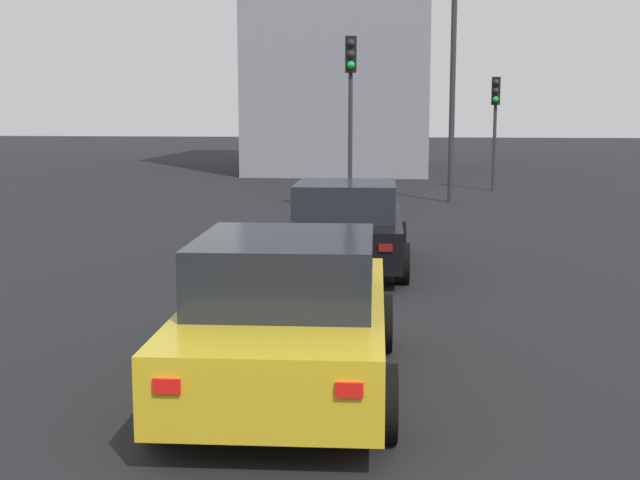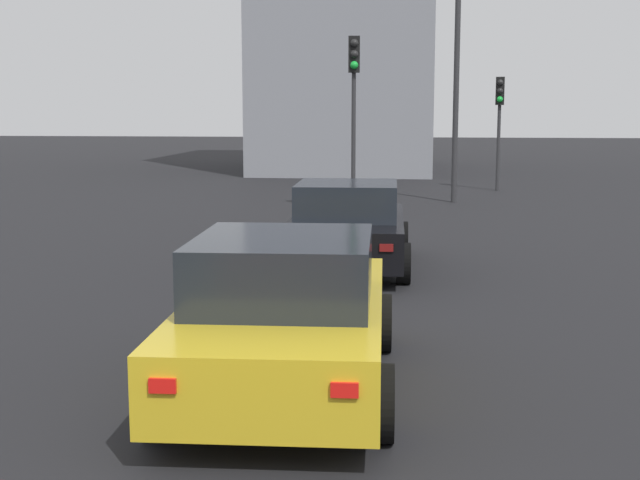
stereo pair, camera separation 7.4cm
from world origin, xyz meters
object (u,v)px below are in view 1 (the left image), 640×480
Objects in this scene: car_black_lead at (346,227)px; traffic_light_near_left at (495,109)px; car_yellow_second at (288,315)px; street_lamp_kerbside at (454,20)px; traffic_light_near_right at (351,88)px.

car_black_lead is 15.22m from traffic_light_near_left.
traffic_light_near_left is at bearing -12.59° from car_yellow_second.
traffic_light_near_left is 0.41× the size of street_lamp_kerbside.
traffic_light_near_left is (14.62, -3.76, 1.96)m from car_black_lead.
traffic_light_near_right reaches higher than car_black_lead.
traffic_light_near_left reaches higher than car_yellow_second.
car_yellow_second reaches higher than car_black_lead.
street_lamp_kerbside is at bearing -17.65° from traffic_light_near_left.
traffic_light_near_right is at bearing -26.93° from traffic_light_near_left.
car_yellow_second is at bearing -4.93° from traffic_light_near_right.
car_yellow_second is 1.18× the size of traffic_light_near_left.
car_black_lead is at bearing -9.65° from traffic_light_near_left.
car_black_lead is at bearing -2.87° from car_yellow_second.
traffic_light_near_left reaches higher than car_black_lead.
traffic_light_near_left is at bearing 141.68° from traffic_light_near_right.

